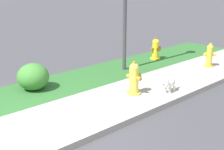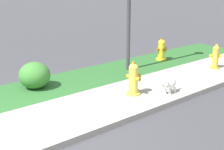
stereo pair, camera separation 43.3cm
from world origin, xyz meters
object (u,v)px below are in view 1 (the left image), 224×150
fire_hydrant_across_street (209,55)px  fire_hydrant_mid_block (134,79)px  small_white_dog (169,83)px  fire_hydrant_by_grass_verge (156,49)px  shrub_bush_near_lamp (33,77)px

fire_hydrant_across_street → fire_hydrant_mid_block: 3.42m
small_white_dog → fire_hydrant_by_grass_verge: bearing=-141.5°
small_white_dog → shrub_bush_near_lamp: (-2.27, 2.40, 0.09)m
fire_hydrant_across_street → fire_hydrant_mid_block: size_ratio=0.94×
fire_hydrant_across_street → shrub_bush_near_lamp: bearing=-157.3°
fire_hydrant_across_street → fire_hydrant_by_grass_verge: bearing=148.4°
small_white_dog → shrub_bush_near_lamp: size_ratio=0.67×
small_white_dog → shrub_bush_near_lamp: shrub_bush_near_lamp is taller
fire_hydrant_mid_block → shrub_bush_near_lamp: fire_hydrant_mid_block is taller
fire_hydrant_mid_block → small_white_dog: fire_hydrant_mid_block is taller
fire_hydrant_by_grass_verge → fire_hydrant_across_street: size_ratio=0.98×
fire_hydrant_by_grass_verge → fire_hydrant_mid_block: bearing=41.5°
fire_hydrant_across_street → shrub_bush_near_lamp: 5.32m
fire_hydrant_across_street → fire_hydrant_mid_block: bearing=-136.1°
fire_hydrant_by_grass_verge → small_white_dog: bearing=55.7°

